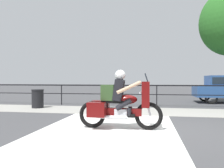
% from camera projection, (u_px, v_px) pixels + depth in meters
% --- Properties ---
extents(ground_plane, '(120.00, 120.00, 0.00)m').
position_uv_depth(ground_plane, '(163.00, 129.00, 5.90)').
color(ground_plane, '#424244').
extents(sidewalk_band, '(44.00, 2.40, 0.01)m').
position_uv_depth(sidewalk_band, '(158.00, 111.00, 9.25)').
color(sidewalk_band, '#99968E').
rests_on(sidewalk_band, ground).
extents(crosswalk_band, '(3.61, 6.00, 0.01)m').
position_uv_depth(crosswalk_band, '(108.00, 129.00, 5.96)').
color(crosswalk_band, silver).
rests_on(crosswalk_band, ground).
extents(fence_railing, '(36.00, 0.05, 1.09)m').
position_uv_depth(fence_railing, '(157.00, 89.00, 11.03)').
color(fence_railing, black).
rests_on(fence_railing, ground).
extents(motorcycle, '(2.30, 0.76, 1.61)m').
position_uv_depth(motorcycle, '(120.00, 102.00, 5.95)').
color(motorcycle, black).
rests_on(motorcycle, ground).
extents(trash_bin, '(0.58, 0.58, 0.89)m').
position_uv_depth(trash_bin, '(38.00, 99.00, 10.42)').
color(trash_bin, black).
rests_on(trash_bin, ground).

